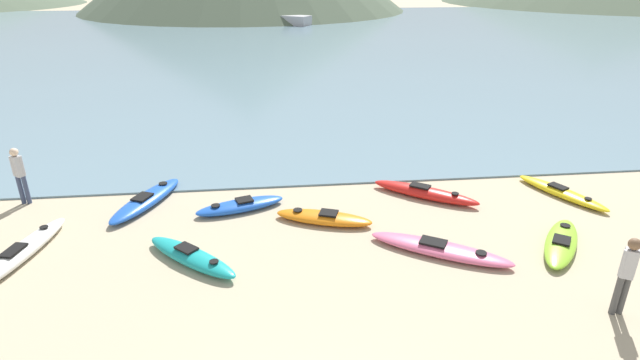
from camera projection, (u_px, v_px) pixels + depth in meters
name	position (u px, v px, depth m)	size (l,w,h in m)	color
bay_water	(268.00, 39.00, 47.91)	(160.00, 70.00, 0.06)	slate
kayak_on_sand_0	(146.00, 200.00, 14.80)	(1.99, 3.28, 0.35)	blue
kayak_on_sand_1	(562.00, 192.00, 15.36)	(1.82, 3.03, 0.30)	yellow
kayak_on_sand_2	(440.00, 249.00, 12.29)	(3.42, 2.48, 0.31)	#E5668C
kayak_on_sand_3	(324.00, 218.00, 13.79)	(2.80, 1.62, 0.33)	orange
kayak_on_sand_4	(191.00, 256.00, 11.92)	(2.58, 2.45, 0.37)	teal
kayak_on_sand_5	(425.00, 192.00, 15.25)	(3.06, 2.45, 0.38)	red
kayak_on_sand_6	(20.00, 253.00, 12.07)	(1.38, 3.64, 0.37)	white
kayak_on_sand_7	(561.00, 243.00, 12.57)	(2.21, 2.66, 0.31)	#8CCC2D
kayak_on_sand_8	(240.00, 206.00, 14.48)	(2.70, 1.50, 0.33)	blue
person_near_foreground	(627.00, 272.00, 9.85)	(0.35, 0.29, 1.75)	#4C4C4C
person_near_waterline	(19.00, 172.00, 14.55)	(0.35, 0.31, 1.75)	#384260
moored_boat_0	(287.00, 20.00, 58.85)	(5.91, 4.97, 1.05)	#B2B2B7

